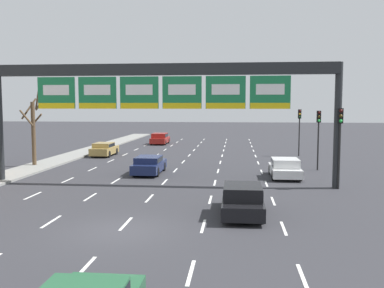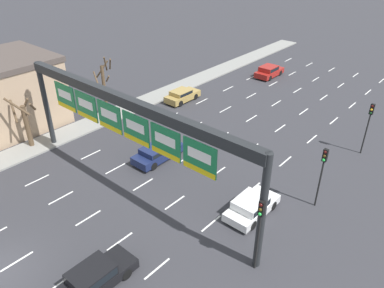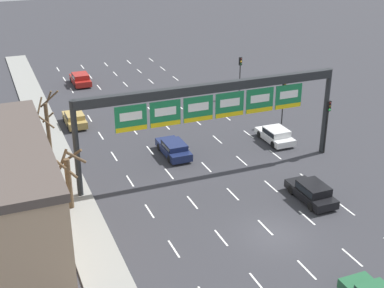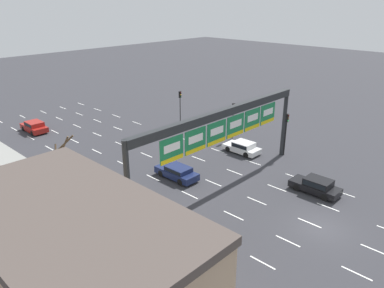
% 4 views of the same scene
% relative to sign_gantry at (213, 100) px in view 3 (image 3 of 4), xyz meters
% --- Properties ---
extents(ground_plane, '(220.00, 220.00, 0.00)m').
position_rel_sign_gantry_xyz_m(ground_plane, '(-0.00, -9.94, -6.29)').
color(ground_plane, '#333338').
extents(sidewalk_left, '(2.80, 110.00, 0.15)m').
position_rel_sign_gantry_xyz_m(sidewalk_left, '(-11.30, -9.94, -6.22)').
color(sidewalk_left, gray).
rests_on(sidewalk_left, ground_plane).
extents(lane_dashes, '(13.32, 67.00, 0.01)m').
position_rel_sign_gantry_xyz_m(lane_dashes, '(0.00, 3.56, -6.29)').
color(lane_dashes, white).
rests_on(lane_dashes, ground_plane).
extents(sign_gantry, '(21.83, 0.70, 7.58)m').
position_rel_sign_gantry_xyz_m(sign_gantry, '(0.00, 0.00, 0.00)').
color(sign_gantry, '#232628').
rests_on(sign_gantry, ground_plane).
extents(car_gold, '(1.84, 4.22, 1.33)m').
position_rel_sign_gantry_xyz_m(car_gold, '(-8.34, 14.69, -5.57)').
color(car_gold, '#A88947').
rests_on(car_gold, ground_plane).
extents(car_navy, '(1.89, 4.57, 1.30)m').
position_rel_sign_gantry_xyz_m(car_navy, '(-1.70, 4.30, -5.58)').
color(car_navy, '#19234C').
rests_on(car_navy, ground_plane).
extents(car_red, '(1.99, 4.38, 1.43)m').
position_rel_sign_gantry_xyz_m(car_red, '(-5.11, 27.96, -5.52)').
color(car_red, maroon).
rests_on(car_red, ground_plane).
extents(car_black, '(1.88, 4.47, 1.42)m').
position_rel_sign_gantry_xyz_m(car_black, '(4.95, -6.96, -5.53)').
color(car_black, black).
rests_on(car_black, ground_plane).
extents(car_white, '(1.99, 4.28, 1.35)m').
position_rel_sign_gantry_xyz_m(car_white, '(8.04, 3.57, -5.56)').
color(car_white, silver).
rests_on(car_white, ground_plane).
extents(traffic_light_near_gantry, '(0.30, 0.35, 4.60)m').
position_rel_sign_gantry_xyz_m(traffic_light_near_gantry, '(10.96, 7.28, -3.00)').
color(traffic_light_near_gantry, black).
rests_on(traffic_light_near_gantry, ground_plane).
extents(traffic_light_mid_block, '(0.30, 0.35, 4.61)m').
position_rel_sign_gantry_xyz_m(traffic_light_mid_block, '(10.86, 16.52, -2.99)').
color(traffic_light_mid_block, black).
rests_on(traffic_light_mid_block, ground_plane).
extents(traffic_light_far_end, '(0.30, 0.35, 4.85)m').
position_rel_sign_gantry_xyz_m(traffic_light_far_end, '(10.78, -0.23, -2.84)').
color(traffic_light_far_end, black).
rests_on(traffic_light_far_end, ground_plane).
extents(tree_bare_closest, '(2.40, 2.57, 4.94)m').
position_rel_sign_gantry_xyz_m(tree_bare_closest, '(-11.64, -1.58, -3.69)').
color(tree_bare_closest, brown).
rests_on(tree_bare_closest, sidewalk_left).
extents(tree_bare_second, '(2.20, 2.19, 6.14)m').
position_rel_sign_gantry_xyz_m(tree_bare_second, '(-11.79, 7.01, -3.03)').
color(tree_bare_second, brown).
rests_on(tree_bare_second, sidewalk_left).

